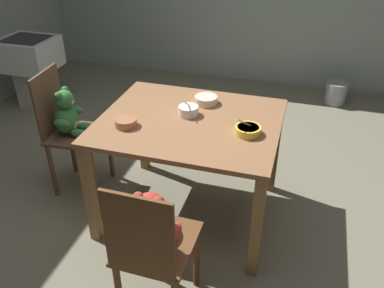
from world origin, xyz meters
name	(u,v)px	position (x,y,z in m)	size (l,w,h in m)	color
ground_plane	(190,213)	(0.00, 0.00, -0.02)	(5.20, 5.20, 0.04)	#76725C
dining_table	(190,135)	(0.00, 0.00, 0.64)	(1.12, 0.94, 0.74)	#8B5F3C
teddy_chair_near_front	(152,237)	(0.07, -0.84, 0.55)	(0.37, 0.42, 0.91)	brown
teddy_chair_near_left	(69,122)	(-0.93, 0.06, 0.55)	(0.41, 0.40, 0.93)	brown
porridge_bowl_terracotta_near_left	(126,122)	(-0.35, -0.19, 0.77)	(0.14, 0.14, 0.05)	#B36F4B
porridge_bowl_yellow_near_right	(248,130)	(0.38, -0.07, 0.77)	(0.15, 0.15, 0.12)	yellow
porridge_bowl_white_center	(188,111)	(-0.03, 0.06, 0.78)	(0.13, 0.14, 0.12)	silver
porridge_bowl_cream_far_center	(206,100)	(0.04, 0.25, 0.77)	(0.15, 0.15, 0.05)	beige
sink_basin	(31,63)	(-2.05, 1.18, 0.48)	(0.52, 0.46, 0.73)	#B7B2A8
metal_pail	(336,93)	(1.00, 2.15, 0.12)	(0.22, 0.22, 0.24)	#93969B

